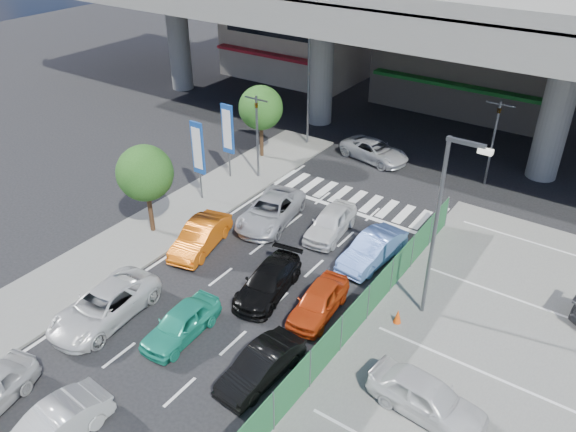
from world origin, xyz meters
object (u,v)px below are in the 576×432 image
Objects in this scene: signboard_far at (228,131)px; hatch_white_back_mid at (51,429)px; sedan_black_mid at (268,281)px; traffic_cone at (398,316)px; sedan_white_front_mid at (331,222)px; crossing_wagon_silver at (375,151)px; hatch_black_mid_right at (261,366)px; parked_sedan_white at (427,397)px; street_lamp_right at (442,216)px; street_lamp_left at (311,76)px; traffic_light_left at (257,117)px; taxi_orange_right at (319,301)px; signboard_near at (198,150)px; traffic_light_right at (497,122)px; tree_near at (145,173)px; sedan_white_mid_left at (104,306)px; wagon_silver_front_left at (271,211)px; tree_far at (261,108)px; taxi_orange_left at (201,236)px; kei_truck_front_right at (373,249)px; taxi_teal_mid at (181,323)px.

hatch_white_back_mid is (7.32, -17.83, -2.41)m from signboard_far.
sedan_black_mid is 6.74× the size of traffic_cone.
sedan_white_front_mid is (8.28, -1.97, -2.37)m from signboard_far.
crossing_wagon_silver is (-2.43, 14.97, 0.02)m from sedan_black_mid.
parked_sedan_white is (5.55, 1.92, 0.14)m from hatch_black_mid_right.
street_lamp_right is at bearing -31.88° from sedan_white_front_mid.
street_lamp_left is 12.10m from sedan_white_front_mid.
traffic_light_left is 13.30m from taxi_orange_right.
signboard_near is (-14.37, 1.99, -1.71)m from street_lamp_right.
traffic_light_right is 19.53m from tree_near.
tree_near reaches higher than sedan_white_front_mid.
sedan_white_mid_left is 1.00× the size of wagon_silver_front_left.
street_lamp_left is 1.67× the size of tree_near.
street_lamp_right is 2.12× the size of hatch_black_mid_right.
taxi_orange_left is at bearing -69.16° from tree_far.
hatch_black_mid_right is 6.23m from traffic_cone.
kei_truck_front_right is at bearing 0.28° from signboard_near.
tree_far is (-0.80, 10.50, 0.00)m from tree_near.
hatch_black_mid_right is 0.92× the size of parked_sedan_white.
parked_sedan_white is (8.48, -7.92, 0.07)m from sedan_white_front_mid.
taxi_orange_right is 15.67m from crossing_wagon_silver.
hatch_black_mid_right is at bearing -52.60° from traffic_light_left.
street_lamp_right is 1.61× the size of sedan_white_mid_left.
sedan_white_front_mid reaches higher than taxi_teal_mid.
kei_truck_front_right is (2.89, -0.97, 0.00)m from sedan_white_front_mid.
tree_near is 0.97× the size of wagon_silver_front_left.
signboard_near is 11.40m from taxi_teal_mid.
hatch_white_back_mid is at bearing -67.68° from signboard_far.
taxi_orange_left is 4.90m from sedan_black_mid.
traffic_light_left is at bearing 93.08° from taxi_orange_left.
traffic_light_left is 14.45m from taxi_teal_mid.
sedan_white_mid_left is 1.21× the size of parked_sedan_white.
taxi_orange_right is at bearing -85.74° from kei_truck_front_right.
wagon_silver_front_left and kei_truck_front_right have the same top height.
traffic_light_left is 0.65× the size of street_lamp_right.
kei_truck_front_right is 4.40m from traffic_cone.
hatch_white_back_mid is at bearing -120.15° from street_lamp_right.
street_lamp_right is 14.38m from tree_near.
signboard_far is at bearing 161.32° from street_lamp_right.
sedan_white_mid_left is at bearing -140.29° from sedan_black_mid.
tree_near is 1.17× the size of parked_sedan_white.
parked_sedan_white is at bearing 23.01° from hatch_black_mid_right.
hatch_white_back_mid reaches higher than taxi_orange_right.
traffic_light_left is at bearing 111.25° from hatch_white_back_mid.
street_lamp_left is at bearing 107.10° from sedan_black_mid.
signboard_near is at bearing -84.73° from tree_far.
tree_near is 7.27m from sedan_white_mid_left.
wagon_silver_front_left is at bearing 128.08° from hatch_black_mid_right.
taxi_teal_mid is at bearing 13.39° from sedan_white_mid_left.
wagon_silver_front_left is (1.13, 10.08, 0.00)m from sedan_white_mid_left.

